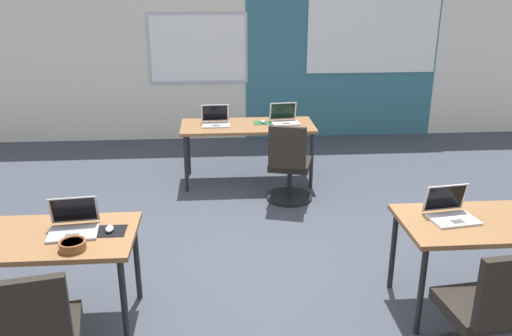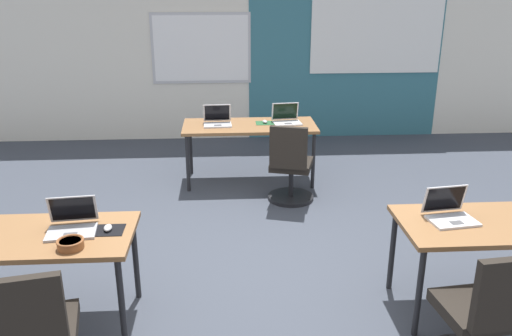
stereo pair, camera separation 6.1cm
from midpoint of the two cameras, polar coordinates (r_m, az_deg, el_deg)
name	(u,v)px [view 2 (the right image)]	position (r m, az deg, el deg)	size (l,w,h in m)	color
ground_plane	(263,272)	(4.61, 1.12, -11.25)	(24.00, 24.00, 0.00)	#383D47
back_wall_assembly	(246,46)	(8.19, -0.87, 13.04)	(10.00, 0.27, 2.80)	silver
desk_near_left	(17,243)	(4.01, -24.08, -7.42)	(1.60, 0.70, 0.72)	brown
desk_near_right	(508,229)	(4.29, 26.04, -5.94)	(1.60, 0.70, 0.72)	brown
desk_far_center	(250,129)	(6.38, -0.43, 4.21)	(1.60, 0.70, 0.72)	brown
laptop_far_left	(217,121)	(6.36, -3.93, 5.15)	(0.34, 0.30, 0.23)	#B7B7BC
laptop_far_right	(286,119)	(6.44, 3.59, 5.34)	(0.36, 0.31, 0.23)	silver
mousepad_far_right	(265,123)	(6.42, 1.24, 4.89)	(0.22, 0.19, 0.00)	#23512D
mouse_far_right	(265,122)	(6.42, 1.24, 5.05)	(0.07, 0.11, 0.03)	#B2B2B7
chair_far_right	(290,170)	(5.85, 4.04, -0.22)	(0.54, 0.60, 0.92)	black
laptop_near_right_inner	(450,213)	(4.10, 20.64, -4.58)	(0.37, 0.33, 0.23)	silver
chair_near_right_inner	(481,322)	(3.68, 23.66, -15.04)	(0.52, 0.56, 0.92)	black
laptop_near_left_inner	(72,224)	(3.89, -18.89, -5.76)	(0.36, 0.33, 0.23)	#9E9EA3
mousepad_near_left_inner	(108,230)	(3.83, -15.29, -6.52)	(0.22, 0.19, 0.00)	black
mouse_near_left_inner	(108,228)	(3.82, -15.31, -6.27)	(0.06, 0.10, 0.03)	#B2B2B7
snack_bowl	(70,243)	(3.65, -19.01, -7.72)	(0.18, 0.18, 0.06)	brown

